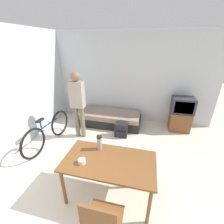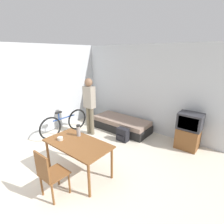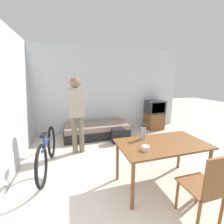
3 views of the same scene
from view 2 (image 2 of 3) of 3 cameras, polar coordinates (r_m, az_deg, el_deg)
ground_plane at (r=3.89m, az=-22.04°, el=-22.01°), size 20.00×20.00×0.00m
wall_back at (r=5.72m, az=9.42°, el=7.48°), size 5.29×0.06×2.70m
wall_left at (r=5.89m, az=-19.16°, el=7.02°), size 0.06×4.62×2.70m
daybed at (r=5.82m, az=3.12°, el=-4.00°), size 1.90×0.82×0.39m
tv at (r=5.06m, az=23.76°, el=-5.73°), size 0.59×0.48×0.99m
dining_table at (r=3.68m, az=-11.10°, el=-10.97°), size 1.38×0.75×0.74m
wooden_chair at (r=3.32m, az=-19.94°, el=-18.15°), size 0.42×0.42×0.93m
bicycle at (r=5.66m, az=-15.24°, el=-3.59°), size 0.15×1.66×0.78m
person_standing at (r=5.30m, az=-7.40°, el=3.14°), size 0.34×0.23×1.75m
thermos_flask at (r=3.85m, az=-10.91°, el=-5.76°), size 0.09×0.09×0.26m
mate_bowl at (r=3.81m, az=-16.56°, el=-8.32°), size 0.11×0.11×0.06m
backpack at (r=5.12m, az=3.51°, el=-7.39°), size 0.33×0.24×0.39m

